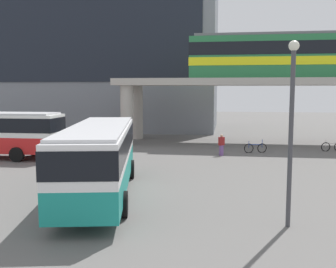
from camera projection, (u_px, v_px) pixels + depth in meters
The scene contains 9 objects.
ground_plane at pixel (155, 155), 29.03m from camera, with size 120.00×120.00×0.00m, color #605E5B.
station_building at pixel (114, 44), 49.79m from camera, with size 25.67×14.47×21.06m.
elevated_platform at pixel (306, 88), 34.18m from camera, with size 33.35×5.82×5.79m.
train at pixel (311, 55), 33.83m from camera, with size 20.91×2.96×3.84m.
bus_main at pixel (100, 153), 17.69m from camera, with size 4.61×11.32×3.22m.
bicycle_silver at pixel (332, 147), 30.94m from camera, with size 1.76×0.42×1.04m.
bicycle_blue at pixel (255, 148), 30.20m from camera, with size 1.75×0.51×1.04m.
pedestrian_waiting_near_stop at pixel (221, 146), 28.87m from camera, with size 0.48×0.44×1.57m.
lamp_post at pixel (291, 119), 13.46m from camera, with size 0.36×0.36×6.44m.
Camera 1 is at (5.09, -18.24, 4.78)m, focal length 42.15 mm.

